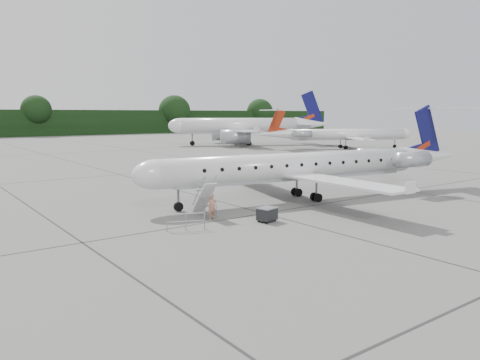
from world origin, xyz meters
TOP-DOWN VIEW (x-y plane):
  - ground at (0.00, 0.00)m, footprint 320.00×320.00m
  - treeline at (0.00, 130.00)m, footprint 260.00×4.00m
  - main_regional_jet at (-1.61, 5.89)m, footprint 32.09×25.33m
  - airstair at (-10.62, 5.09)m, footprint 1.19×2.35m
  - passenger at (-10.82, 3.83)m, footprint 0.62×0.42m
  - safety_railing at (-13.58, 2.40)m, footprint 2.06×0.92m
  - baggage_cart at (-8.30, 1.34)m, footprint 1.30×1.14m
  - bg_narrowbody at (33.61, 61.43)m, footprint 39.52×35.09m
  - bg_regional_right at (44.79, 40.42)m, footprint 35.61×32.00m

SIDE VIEW (x-z plane):
  - ground at x=0.00m, z-range 0.00..0.00m
  - baggage_cart at x=-8.30m, z-range 0.00..0.97m
  - safety_railing at x=-13.58m, z-range 0.00..1.00m
  - passenger at x=-10.82m, z-range 0.00..1.68m
  - airstair at x=-10.62m, z-range 0.00..2.34m
  - main_regional_jet at x=-1.61m, z-range 0.00..7.47m
  - bg_regional_right at x=44.79m, z-range 0.00..7.67m
  - treeline at x=0.00m, z-range 0.00..8.00m
  - bg_narrowbody at x=33.61m, z-range 0.00..11.72m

